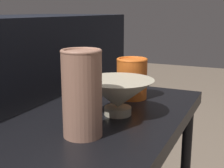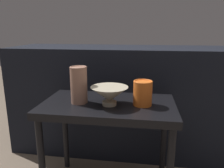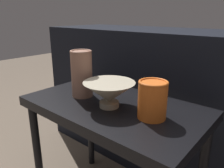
{
  "view_description": "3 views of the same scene",
  "coord_description": "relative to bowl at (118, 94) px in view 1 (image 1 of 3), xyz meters",
  "views": [
    {
      "loc": [
        -0.74,
        -0.36,
        0.83
      ],
      "look_at": [
        0.03,
        -0.01,
        0.63
      ],
      "focal_mm": 50.0,
      "sensor_mm": 36.0,
      "label": 1
    },
    {
      "loc": [
        0.19,
        -1.12,
        0.94
      ],
      "look_at": [
        0.03,
        -0.04,
        0.67
      ],
      "focal_mm": 35.0,
      "sensor_mm": 36.0,
      "label": 2
    },
    {
      "loc": [
        0.52,
        -0.62,
        0.89
      ],
      "look_at": [
        0.01,
        -0.02,
        0.64
      ],
      "focal_mm": 35.0,
      "sensor_mm": 36.0,
      "label": 3
    }
  ],
  "objects": [
    {
      "name": "bowl",
      "position": [
        0.0,
        0.0,
        0.0
      ],
      "size": [
        0.2,
        0.2,
        0.1
      ],
      "color": "#B2A88E",
      "rests_on": "table"
    },
    {
      "name": "vase_colorful_right",
      "position": [
        0.17,
        0.03,
        0.01
      ],
      "size": [
        0.1,
        0.1,
        0.13
      ],
      "color": "orange",
      "rests_on": "table"
    },
    {
      "name": "table",
      "position": [
        -0.01,
        0.04,
        -0.13
      ],
      "size": [
        0.72,
        0.42,
        0.55
      ],
      "color": "black",
      "rests_on": "ground_plane"
    },
    {
      "name": "vase_textured_left",
      "position": [
        -0.17,
        0.01,
        0.04
      ],
      "size": [
        0.09,
        0.09,
        0.2
      ],
      "color": "#996B56",
      "rests_on": "table"
    }
  ]
}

